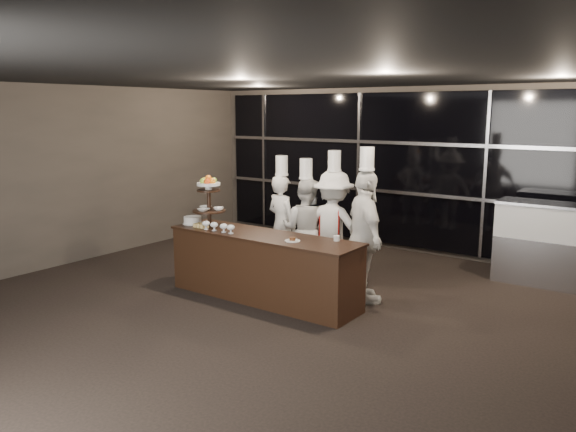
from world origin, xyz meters
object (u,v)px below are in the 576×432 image
Objects in this scene: layer_cake at (193,220)px; chef_b at (306,229)px; chef_a at (282,223)px; chef_d at (365,236)px; buffet_counter at (263,267)px; display_stand at (209,197)px; display_case at (545,239)px; chef_c at (333,227)px.

chef_b reaches higher than layer_cake.
chef_d is (1.71, -0.43, 0.09)m from chef_a.
display_stand reaches higher than buffet_counter.
layer_cake reaches higher than buffet_counter.
display_stand is 5.03m from display_case.
chef_b reaches higher than display_stand.
chef_a is (0.46, 1.15, -0.51)m from display_stand.
layer_cake is at bearing -142.75° from chef_c.
chef_a is 0.94× the size of chef_c.
chef_b is at bearing 49.78° from display_stand.
display_stand is at bearing -130.22° from chef_b.
chef_a is 1.77m from chef_d.
chef_b is (0.94, 1.12, -0.54)m from display_stand.
chef_c is 0.95× the size of chef_d.
chef_d is (2.47, 0.77, -0.05)m from layer_cake.
buffet_counter is 1.42× the size of chef_c.
chef_a is 0.91m from chef_c.
display_case is at bearing 37.36° from display_stand.
chef_b is at bearing -4.26° from chef_a.
chef_b is 0.93× the size of chef_c.
layer_cake is 0.14× the size of chef_d.
display_case is at bearing 52.16° from chef_d.
chef_b is at bearing 43.25° from layer_cake.
chef_c is at bearing 41.60° from display_stand.
display_stand is 0.37× the size of chef_c.
display_stand is 1.90m from chef_c.
display_stand is at bearing -138.40° from chef_c.
display_stand reaches higher than layer_cake.
display_stand is 0.39× the size of chef_a.
chef_b is (-3.02, -1.91, 0.12)m from display_case.
chef_d reaches higher than chef_b.
display_stand is at bearing -111.90° from chef_a.
display_case is at bearing 32.32° from chef_b.
chef_d is at bearing 18.34° from display_stand.
chef_a is at bearing 175.74° from chef_b.
buffet_counter is 3.81× the size of display_stand.
layer_cake is (-0.30, -0.05, -0.37)m from display_stand.
layer_cake is at bearing -177.79° from buffet_counter.
chef_a is at bearing 165.84° from chef_d.
buffet_counter is 1.34m from chef_c.
buffet_counter is at bearing -107.02° from chef_c.
buffet_counter is 1.17m from chef_b.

